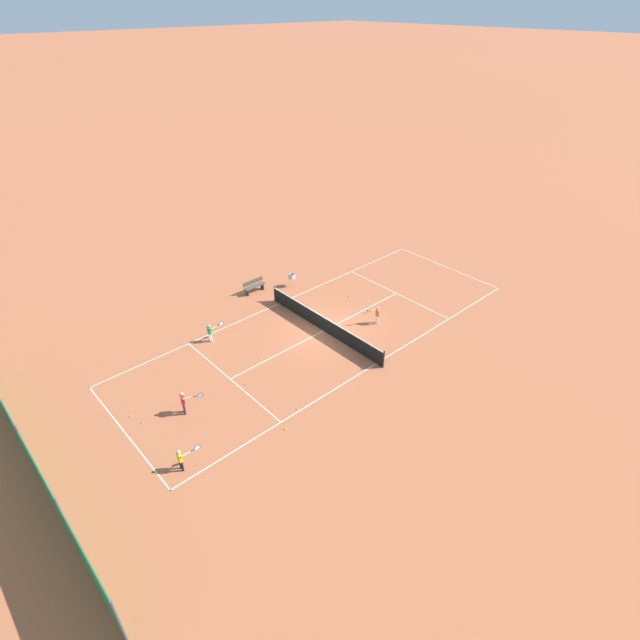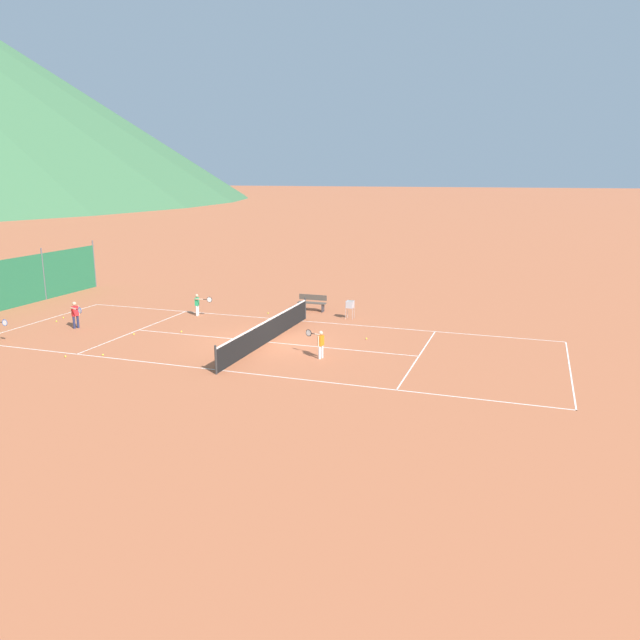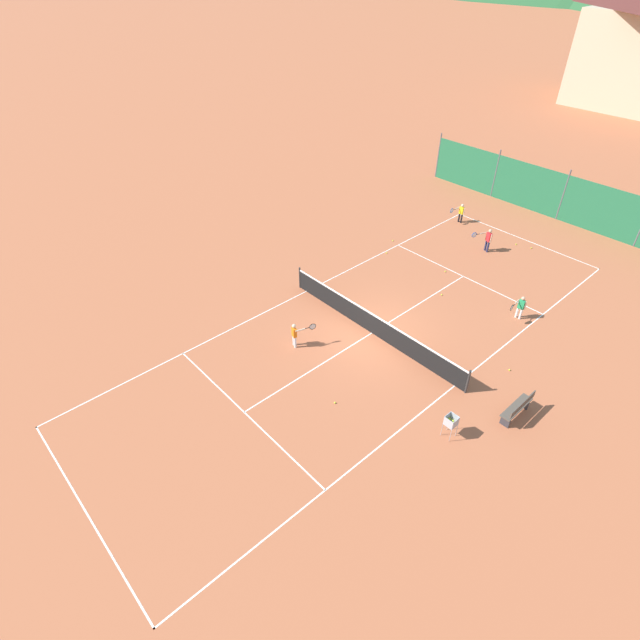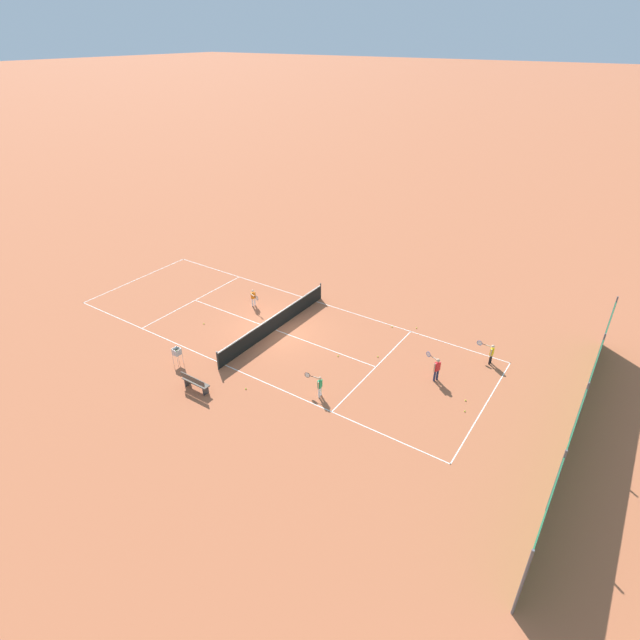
{
  "view_description": "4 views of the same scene",
  "coord_description": "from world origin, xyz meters",
  "px_view_note": "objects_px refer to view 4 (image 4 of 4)",
  "views": [
    {
      "loc": [
        -17.39,
        16.08,
        16.19
      ],
      "look_at": [
        0.0,
        0.28,
        0.86
      ],
      "focal_mm": 28.0,
      "sensor_mm": 36.0,
      "label": 1
    },
    {
      "loc": [
        -23.27,
        -10.32,
        6.96
      ],
      "look_at": [
        0.53,
        -2.15,
        1.01
      ],
      "focal_mm": 35.0,
      "sensor_mm": 36.0,
      "label": 2
    },
    {
      "loc": [
        10.32,
        -12.26,
        12.94
      ],
      "look_at": [
        -0.94,
        -2.03,
        1.19
      ],
      "focal_mm": 28.0,
      "sensor_mm": 36.0,
      "label": 3
    },
    {
      "loc": [
        18.5,
        15.45,
        14.61
      ],
      "look_at": [
        -1.17,
        2.24,
        0.81
      ],
      "focal_mm": 28.0,
      "sensor_mm": 36.0,
      "label": 4
    }
  ],
  "objects_px": {
    "player_far_baseline": "(436,367)",
    "tennis_ball_near_corner": "(466,400)",
    "player_near_service": "(491,352)",
    "courtside_bench": "(195,382)",
    "tennis_ball_by_net_right": "(338,356)",
    "tennis_net": "(275,322)",
    "player_far_service": "(254,297)",
    "tennis_ball_far_corner": "(417,328)",
    "ball_hopper": "(177,352)",
    "tennis_ball_mid_court": "(465,411)",
    "tennis_ball_service_box": "(204,324)",
    "player_near_baseline": "(319,385)",
    "tennis_ball_alley_left": "(392,327)",
    "tennis_ball_by_net_left": "(246,389)",
    "tennis_ball_alley_right": "(378,357)"
  },
  "relations": [
    {
      "from": "tennis_ball_near_corner",
      "to": "ball_hopper",
      "type": "xyz_separation_m",
      "value": [
        5.23,
        -13.11,
        0.62
      ]
    },
    {
      "from": "tennis_ball_alley_left",
      "to": "tennis_ball_near_corner",
      "type": "distance_m",
      "value": 7.0
    },
    {
      "from": "player_near_baseline",
      "to": "tennis_ball_by_net_right",
      "type": "height_order",
      "value": "player_near_baseline"
    },
    {
      "from": "tennis_net",
      "to": "player_far_baseline",
      "type": "height_order",
      "value": "player_far_baseline"
    },
    {
      "from": "tennis_ball_near_corner",
      "to": "player_near_baseline",
      "type": "bearing_deg",
      "value": -59.35
    },
    {
      "from": "ball_hopper",
      "to": "tennis_ball_alley_left",
      "type": "bearing_deg",
      "value": 141.43
    },
    {
      "from": "tennis_net",
      "to": "player_far_baseline",
      "type": "bearing_deg",
      "value": 94.1
    },
    {
      "from": "tennis_net",
      "to": "tennis_ball_service_box",
      "type": "height_order",
      "value": "tennis_net"
    },
    {
      "from": "player_far_baseline",
      "to": "tennis_ball_near_corner",
      "type": "xyz_separation_m",
      "value": [
        0.73,
        1.79,
        -0.69
      ]
    },
    {
      "from": "tennis_ball_alley_right",
      "to": "tennis_ball_by_net_left",
      "type": "bearing_deg",
      "value": -33.75
    },
    {
      "from": "player_far_baseline",
      "to": "player_near_service",
      "type": "bearing_deg",
      "value": 148.77
    },
    {
      "from": "tennis_net",
      "to": "tennis_ball_near_corner",
      "type": "bearing_deg",
      "value": 89.65
    },
    {
      "from": "tennis_net",
      "to": "tennis_ball_mid_court",
      "type": "bearing_deg",
      "value": 85.91
    },
    {
      "from": "courtside_bench",
      "to": "ball_hopper",
      "type": "bearing_deg",
      "value": -114.06
    },
    {
      "from": "tennis_net",
      "to": "tennis_ball_near_corner",
      "type": "distance_m",
      "value": 11.06
    },
    {
      "from": "player_near_baseline",
      "to": "ball_hopper",
      "type": "relative_size",
      "value": 1.23
    },
    {
      "from": "tennis_ball_alley_left",
      "to": "tennis_ball_near_corner",
      "type": "height_order",
      "value": "same"
    },
    {
      "from": "player_far_baseline",
      "to": "tennis_ball_alley_left",
      "type": "bearing_deg",
      "value": -129.53
    },
    {
      "from": "tennis_ball_service_box",
      "to": "tennis_ball_mid_court",
      "type": "bearing_deg",
      "value": 93.76
    },
    {
      "from": "tennis_ball_far_corner",
      "to": "ball_hopper",
      "type": "bearing_deg",
      "value": -41.03
    },
    {
      "from": "player_far_service",
      "to": "player_near_service",
      "type": "height_order",
      "value": "player_near_service"
    },
    {
      "from": "player_near_baseline",
      "to": "player_far_service",
      "type": "bearing_deg",
      "value": -121.39
    },
    {
      "from": "player_far_service",
      "to": "tennis_ball_alley_right",
      "type": "relative_size",
      "value": 16.55
    },
    {
      "from": "player_near_baseline",
      "to": "tennis_ball_by_net_right",
      "type": "distance_m",
      "value": 3.4
    },
    {
      "from": "tennis_ball_service_box",
      "to": "player_near_service",
      "type": "bearing_deg",
      "value": 109.72
    },
    {
      "from": "tennis_ball_by_net_right",
      "to": "player_far_baseline",
      "type": "bearing_deg",
      "value": 100.76
    },
    {
      "from": "tennis_ball_alley_left",
      "to": "player_near_baseline",
      "type": "bearing_deg",
      "value": -0.04
    },
    {
      "from": "player_near_service",
      "to": "tennis_ball_mid_court",
      "type": "relative_size",
      "value": 16.67
    },
    {
      "from": "tennis_net",
      "to": "ball_hopper",
      "type": "xyz_separation_m",
      "value": [
        5.3,
        -2.06,
        0.16
      ]
    },
    {
      "from": "tennis_ball_mid_court",
      "to": "tennis_ball_service_box",
      "type": "bearing_deg",
      "value": -86.24
    },
    {
      "from": "tennis_ball_mid_court",
      "to": "player_far_baseline",
      "type": "bearing_deg",
      "value": -125.95
    },
    {
      "from": "player_near_service",
      "to": "tennis_ball_near_corner",
      "type": "height_order",
      "value": "player_near_service"
    },
    {
      "from": "player_near_service",
      "to": "courtside_bench",
      "type": "bearing_deg",
      "value": -47.37
    },
    {
      "from": "player_near_baseline",
      "to": "tennis_ball_far_corner",
      "type": "height_order",
      "value": "player_near_baseline"
    },
    {
      "from": "tennis_ball_far_corner",
      "to": "ball_hopper",
      "type": "height_order",
      "value": "ball_hopper"
    },
    {
      "from": "tennis_ball_near_corner",
      "to": "tennis_ball_by_net_right",
      "type": "height_order",
      "value": "same"
    },
    {
      "from": "player_far_service",
      "to": "player_near_baseline",
      "type": "distance_m",
      "value": 9.52
    },
    {
      "from": "tennis_net",
      "to": "tennis_ball_by_net_right",
      "type": "relative_size",
      "value": 139.09
    },
    {
      "from": "tennis_ball_alley_left",
      "to": "ball_hopper",
      "type": "bearing_deg",
      "value": -38.57
    },
    {
      "from": "player_near_baseline",
      "to": "tennis_ball_service_box",
      "type": "relative_size",
      "value": 16.6
    },
    {
      "from": "tennis_ball_service_box",
      "to": "courtside_bench",
      "type": "relative_size",
      "value": 0.04
    },
    {
      "from": "tennis_net",
      "to": "tennis_ball_by_net_left",
      "type": "bearing_deg",
      "value": 23.53
    },
    {
      "from": "tennis_ball_by_net_left",
      "to": "player_near_service",
      "type": "bearing_deg",
      "value": 134.04
    },
    {
      "from": "tennis_ball_mid_court",
      "to": "player_far_service",
      "type": "bearing_deg",
      "value": -99.19
    },
    {
      "from": "tennis_ball_far_corner",
      "to": "tennis_ball_by_net_left",
      "type": "xyz_separation_m",
      "value": [
        9.58,
        -4.36,
        0.0
      ]
    },
    {
      "from": "player_near_baseline",
      "to": "tennis_ball_near_corner",
      "type": "xyz_separation_m",
      "value": [
        -3.41,
        5.76,
        -0.61
      ]
    },
    {
      "from": "tennis_ball_alley_left",
      "to": "player_far_baseline",
      "type": "bearing_deg",
      "value": 50.47
    },
    {
      "from": "tennis_ball_service_box",
      "to": "ball_hopper",
      "type": "distance_m",
      "value": 3.97
    },
    {
      "from": "player_near_baseline",
      "to": "tennis_ball_mid_court",
      "type": "bearing_deg",
      "value": 114.06
    },
    {
      "from": "tennis_ball_by_net_left",
      "to": "tennis_ball_service_box",
      "type": "bearing_deg",
      "value": -118.15
    }
  ]
}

